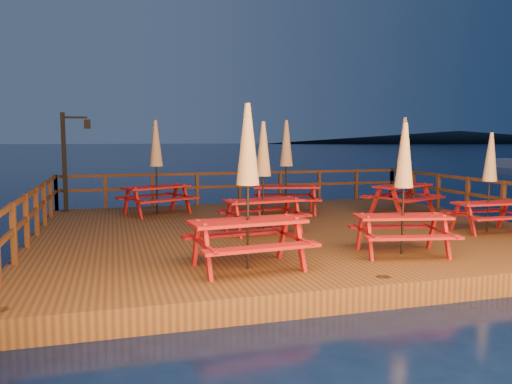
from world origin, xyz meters
TOP-DOWN VIEW (x-y plane):
  - ground at (0.00, 0.00)m, footprint 500.00×500.00m
  - deck at (0.00, 0.00)m, footprint 12.00×10.00m
  - deck_piles at (0.00, 0.00)m, footprint 11.44×9.44m
  - railing at (0.00, 1.78)m, footprint 11.80×9.75m
  - lamp_post at (-5.39, 4.55)m, footprint 0.85×0.18m
  - headland_right at (185.00, 230.00)m, footprint 230.40×86.40m
  - picnic_table_0 at (-2.92, 3.22)m, footprint 2.40×2.24m
  - picnic_table_1 at (4.44, -1.77)m, footprint 1.68×1.40m
  - picnic_table_2 at (-1.96, -3.49)m, footprint 2.10×1.79m
  - picnic_table_3 at (-0.75, -0.40)m, footprint 1.99×1.70m
  - picnic_table_4 at (1.16, -3.28)m, footprint 2.01×1.77m
  - picnic_table_5 at (4.11, 1.37)m, footprint 2.47×2.30m
  - picnic_table_6 at (0.76, 2.27)m, footprint 2.26×2.01m

SIDE VIEW (x-z plane):
  - deck_piles at x=0.00m, z-range -1.00..0.40m
  - ground at x=0.00m, z-range 0.00..0.00m
  - deck at x=0.00m, z-range 0.00..0.40m
  - railing at x=0.00m, z-range 0.61..1.71m
  - picnic_table_1 at x=4.44m, z-range 0.45..2.80m
  - picnic_table_4 at x=1.16m, z-range 0.45..2.96m
  - picnic_table_3 at x=-0.75m, z-range 0.45..3.06m
  - picnic_table_0 at x=-2.92m, z-range 0.45..3.20m
  - picnic_table_6 at x=0.76m, z-range 0.45..3.20m
  - picnic_table_2 at x=-1.96m, z-range 0.45..3.25m
  - picnic_table_5 at x=4.11m, z-range 0.46..3.29m
  - lamp_post at x=-5.39m, z-range 0.70..3.70m
  - headland_right at x=185.00m, z-range 0.00..7.00m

